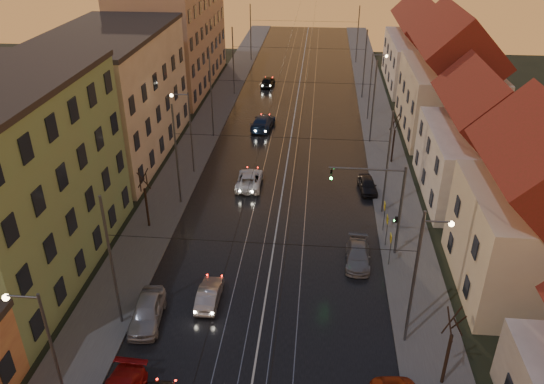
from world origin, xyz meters
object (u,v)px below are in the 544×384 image
(driving_car_2, at_px, (249,179))
(driving_car_4, at_px, (268,82))
(street_lamp_1, at_px, (421,265))
(traffic_light_mast, at_px, (387,200))
(street_lamp_3, at_px, (373,80))
(driving_car_1, at_px, (209,294))
(street_lamp_2, at_px, (187,125))
(parked_right_1, at_px, (358,255))
(parked_left_3, at_px, (147,312))
(driving_car_3, at_px, (263,122))
(parked_right_2, at_px, (367,185))
(street_lamp_0, at_px, (46,347))

(driving_car_2, xyz_separation_m, driving_car_4, (-1.35, 30.39, 0.02))
(street_lamp_1, relative_size, driving_car_4, 1.97)
(traffic_light_mast, bearing_deg, street_lamp_3, 87.73)
(driving_car_1, xyz_separation_m, driving_car_2, (0.48, 16.32, 0.05))
(street_lamp_2, relative_size, parked_right_1, 1.90)
(driving_car_1, distance_m, parked_left_3, 4.07)
(parked_left_3, bearing_deg, street_lamp_3, 61.20)
(street_lamp_1, relative_size, driving_car_3, 1.51)
(street_lamp_1, bearing_deg, parked_right_2, 94.84)
(traffic_light_mast, bearing_deg, parked_left_3, -150.04)
(driving_car_4, relative_size, parked_right_1, 0.96)
(parked_left_3, bearing_deg, street_lamp_1, -2.66)
(street_lamp_0, distance_m, driving_car_1, 11.77)
(street_lamp_1, relative_size, parked_left_3, 1.80)
(parked_left_3, distance_m, parked_right_1, 15.17)
(driving_car_3, bearing_deg, street_lamp_1, 117.42)
(driving_car_2, bearing_deg, parked_right_2, 178.98)
(driving_car_2, bearing_deg, street_lamp_0, 76.01)
(street_lamp_1, xyz_separation_m, street_lamp_3, (0.00, 36.00, 0.00))
(street_lamp_3, relative_size, traffic_light_mast, 1.11)
(driving_car_3, bearing_deg, parked_left_3, 89.82)
(street_lamp_1, distance_m, parked_right_1, 8.49)
(street_lamp_1, xyz_separation_m, parked_left_3, (-16.14, -0.67, -4.13))
(street_lamp_3, bearing_deg, parked_left_3, -113.76)
(street_lamp_3, distance_m, driving_car_2, 22.32)
(driving_car_2, bearing_deg, driving_car_4, -88.35)
(street_lamp_3, bearing_deg, street_lamp_1, -90.00)
(street_lamp_0, relative_size, parked_right_1, 1.90)
(street_lamp_2, bearing_deg, parked_right_2, -7.57)
(street_lamp_3, height_order, parked_right_2, street_lamp_3)
(traffic_light_mast, xyz_separation_m, driving_car_4, (-12.45, 40.19, -3.91))
(traffic_light_mast, height_order, parked_right_1, traffic_light_mast)
(parked_right_1, bearing_deg, driving_car_2, 132.46)
(driving_car_1, bearing_deg, parked_left_3, 31.87)
(street_lamp_0, height_order, parked_right_1, street_lamp_0)
(driving_car_2, distance_m, parked_right_2, 10.71)
(street_lamp_2, xyz_separation_m, driving_car_4, (4.65, 28.19, -4.19))
(street_lamp_2, relative_size, parked_left_3, 1.80)
(street_lamp_1, xyz_separation_m, parked_right_2, (-1.50, 17.78, -4.27))
(traffic_light_mast, relative_size, parked_left_3, 1.62)
(traffic_light_mast, relative_size, driving_car_1, 1.92)
(street_lamp_1, relative_size, driving_car_2, 1.66)
(parked_right_2, bearing_deg, street_lamp_1, -91.23)
(street_lamp_0, relative_size, driving_car_2, 1.66)
(driving_car_1, xyz_separation_m, driving_car_4, (-0.87, 46.71, 0.07))
(street_lamp_2, height_order, driving_car_3, street_lamp_2)
(driving_car_2, bearing_deg, traffic_light_mast, 137.64)
(street_lamp_2, bearing_deg, street_lamp_3, 41.31)
(street_lamp_1, distance_m, street_lamp_2, 27.05)
(street_lamp_2, relative_size, driving_car_4, 1.97)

